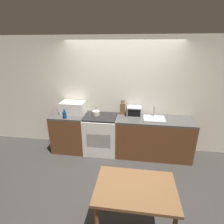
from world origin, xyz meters
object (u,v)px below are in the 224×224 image
at_px(toaster_oven, 134,111).
at_px(microwave, 73,108).
at_px(dining_table, 135,193).
at_px(kettle, 96,112).
at_px(bottle, 65,115).
at_px(stove_range, 101,134).

bearing_deg(toaster_oven, microwave, -178.37).
distance_m(toaster_oven, dining_table, 2.04).
xyz_separation_m(kettle, dining_table, (0.93, -1.91, -0.32)).
relative_size(microwave, bottle, 2.63).
relative_size(bottle, toaster_oven, 0.65).
bearing_deg(bottle, stove_range, 16.55).
distance_m(stove_range, microwave, 0.90).
height_order(stove_range, bottle, bottle).
xyz_separation_m(bottle, toaster_oven, (1.49, 0.38, 0.02)).
distance_m(kettle, toaster_oven, 0.86).
xyz_separation_m(stove_range, bottle, (-0.75, -0.22, 0.53)).
bearing_deg(toaster_oven, dining_table, -87.97).
bearing_deg(bottle, kettle, 23.78).
relative_size(stove_range, kettle, 5.43).
bearing_deg(dining_table, toaster_oven, 92.03).
distance_m(stove_range, toaster_oven, 0.94).
bearing_deg(kettle, dining_table, -64.03).
relative_size(kettle, toaster_oven, 0.52).
height_order(bottle, toaster_oven, toaster_oven).
distance_m(stove_range, bottle, 0.95).
bearing_deg(stove_range, toaster_oven, 11.62).
relative_size(microwave, toaster_oven, 1.70).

